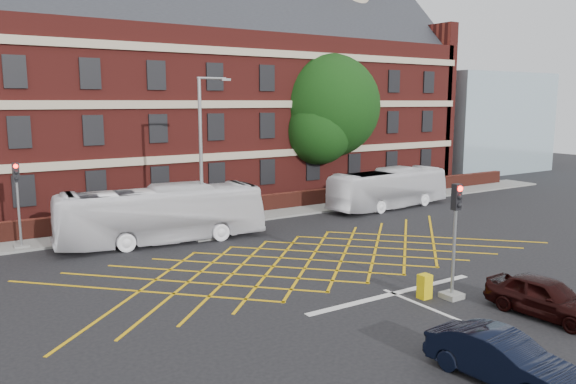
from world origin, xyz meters
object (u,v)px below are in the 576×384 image
deciduous_tree (328,113)px  utility_cabinet (425,286)px  car_maroon (545,297)px  bus_left (162,214)px  traffic_light_near (454,252)px  car_navy (501,358)px  street_lamp (203,186)px  traffic_light_far (19,214)px  bus_right (389,189)px

deciduous_tree → utility_cabinet: bearing=-118.0°
car_maroon → deciduous_tree: deciduous_tree is taller
bus_left → traffic_light_near: bearing=-150.4°
car_maroon → utility_cabinet: bearing=118.3°
bus_left → traffic_light_near: traffic_light_near is taller
car_navy → utility_cabinet: car_navy is taller
street_lamp → car_navy: bearing=-89.6°
traffic_light_far → utility_cabinet: 19.55m
deciduous_tree → street_lamp: bearing=-149.7°
car_navy → street_lamp: size_ratio=0.47×
traffic_light_far → utility_cabinet: bearing=-53.9°
car_navy → bus_left: bearing=90.3°
bus_right → utility_cabinet: (-11.14, -13.96, -0.89)m
street_lamp → deciduous_tree: bearing=30.3°
bus_left → utility_cabinet: (5.17, -13.24, -1.02)m
traffic_light_near → traffic_light_far: size_ratio=1.00×
deciduous_tree → bus_right: bearing=-90.7°
bus_right → car_navy: 24.04m
bus_right → traffic_light_far: size_ratio=2.26×
utility_cabinet → traffic_light_far: bearing=126.1°
traffic_light_near → street_lamp: (-3.96, 13.27, 1.09)m
traffic_light_far → traffic_light_near: bearing=-52.8°
car_navy → traffic_light_far: size_ratio=0.92×
bus_left → traffic_light_far: size_ratio=2.47×
bus_left → car_navy: bearing=-167.3°
traffic_light_far → bus_right: bearing=-4.5°
car_maroon → traffic_light_far: traffic_light_far is taller
bus_left → deciduous_tree: deciduous_tree is taller
bus_left → deciduous_tree: (16.39, 7.84, 4.83)m
bus_left → bus_right: (16.31, 0.72, -0.13)m
car_maroon → utility_cabinet: (-2.12, 3.44, -0.23)m
deciduous_tree → car_maroon: bearing=-110.4°
bus_right → traffic_light_near: traffic_light_near is taller
bus_right → deciduous_tree: (0.08, 7.12, 4.96)m
car_navy → traffic_light_near: 6.37m
car_maroon → deciduous_tree: size_ratio=0.37×
car_maroon → traffic_light_near: traffic_light_near is taller
bus_right → deciduous_tree: size_ratio=0.89×
bus_left → bus_right: size_ratio=1.09×
bus_right → traffic_light_far: traffic_light_far is taller
street_lamp → bus_left: bearing=166.3°
utility_cabinet → bus_left: bearing=111.3°
car_navy → utility_cabinet: (2.97, 5.50, -0.20)m
car_maroon → utility_cabinet: car_maroon is taller
deciduous_tree → traffic_light_near: size_ratio=2.54×
car_navy → street_lamp: (-0.12, 18.23, 2.20)m
bus_left → traffic_light_near: size_ratio=2.47×
bus_right → car_maroon: (-9.01, -17.40, -0.66)m
deciduous_tree → traffic_light_far: 23.77m
car_navy → deciduous_tree: (14.19, 26.58, 5.65)m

